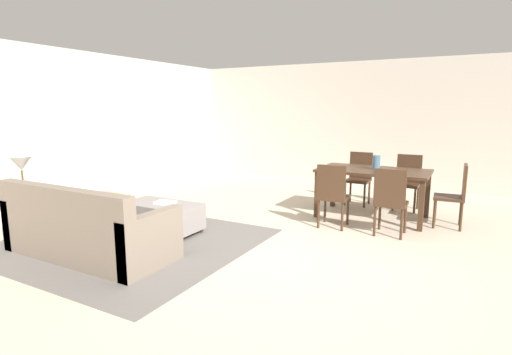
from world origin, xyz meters
TOP-DOWN VIEW (x-y plane):
  - ground_plane at (0.00, 0.00)m, footprint 10.80×10.80m
  - wall_back at (0.00, 5.00)m, footprint 9.00×0.12m
  - wall_left at (-4.50, 0.50)m, footprint 0.12×11.00m
  - area_rug at (-1.96, -0.43)m, footprint 3.00×2.80m
  - couch at (-2.04, -1.01)m, footprint 2.05×0.85m
  - ottoman_table at (-1.89, 0.10)m, footprint 1.07×0.56m
  - side_table at (-3.36, -0.91)m, footprint 0.40×0.40m
  - table_lamp at (-3.36, -0.91)m, footprint 0.26×0.26m
  - dining_table at (0.48, 2.25)m, footprint 1.63×0.92m
  - dining_chair_near_left at (0.11, 1.40)m, footprint 0.42×0.42m
  - dining_chair_near_right at (0.89, 1.41)m, footprint 0.41×0.41m
  - dining_chair_far_left at (0.06, 3.06)m, footprint 0.40×0.40m
  - dining_chair_far_right at (0.87, 3.08)m, footprint 0.41×0.41m
  - dining_chair_head_east at (1.64, 2.27)m, footprint 0.42×0.42m
  - vase_centerpiece at (0.51, 2.26)m, footprint 0.11×0.11m
  - book_on_ottoman at (-1.83, 0.10)m, footprint 0.29×0.24m

SIDE VIEW (x-z plane):
  - ground_plane at x=0.00m, z-range 0.00..0.00m
  - area_rug at x=-1.96m, z-range 0.00..0.01m
  - ottoman_table at x=-1.89m, z-range 0.03..0.44m
  - couch at x=-2.04m, z-range -0.13..0.73m
  - book_on_ottoman at x=-1.83m, z-range 0.41..0.44m
  - side_table at x=-3.36m, z-range 0.16..0.70m
  - dining_chair_near_left at x=0.11m, z-range 0.06..0.98m
  - dining_chair_near_right at x=0.89m, z-range 0.06..0.98m
  - dining_chair_far_left at x=0.06m, z-range 0.06..0.98m
  - dining_chair_far_right at x=0.87m, z-range 0.06..0.98m
  - dining_chair_head_east at x=1.64m, z-range 0.06..0.98m
  - dining_table at x=0.48m, z-range 0.29..1.05m
  - vase_centerpiece at x=0.51m, z-range 0.76..0.98m
  - table_lamp at x=-3.36m, z-range 0.69..1.22m
  - wall_back at x=0.00m, z-range 0.00..2.70m
  - wall_left at x=-4.50m, z-range 0.00..2.70m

